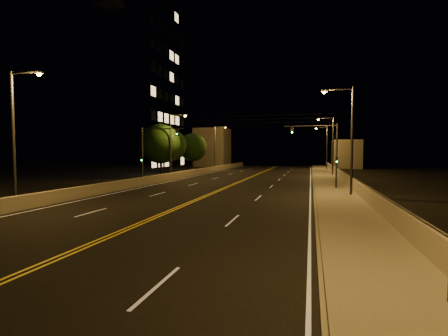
% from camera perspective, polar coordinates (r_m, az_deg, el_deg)
% --- Properties ---
extents(road, '(18.00, 120.00, 0.02)m').
position_cam_1_polar(road, '(28.21, -2.88, -4.81)').
color(road, black).
rests_on(road, ground).
extents(sidewalk, '(3.60, 120.00, 0.30)m').
position_cam_1_polar(sidewalk, '(26.94, 19.64, -5.04)').
color(sidewalk, slate).
rests_on(sidewalk, ground).
extents(curb, '(0.14, 120.00, 0.15)m').
position_cam_1_polar(curb, '(26.86, 15.64, -5.16)').
color(curb, slate).
rests_on(curb, ground).
extents(parapet_wall, '(0.30, 120.00, 1.00)m').
position_cam_1_polar(parapet_wall, '(27.04, 23.15, -3.68)').
color(parapet_wall, gray).
rests_on(parapet_wall, sidewalk).
extents(jersey_barrier, '(0.45, 120.00, 0.96)m').
position_cam_1_polar(jersey_barrier, '(32.34, -19.12, -3.14)').
color(jersey_barrier, gray).
rests_on(jersey_barrier, ground).
extents(distant_building_right, '(6.00, 10.00, 6.47)m').
position_cam_1_polar(distant_building_right, '(80.85, 20.65, 2.30)').
color(distant_building_right, slate).
rests_on(distant_building_right, ground).
extents(distant_building_left, '(8.00, 8.00, 9.74)m').
position_cam_1_polar(distant_building_left, '(83.83, -2.05, 3.61)').
color(distant_building_left, slate).
rests_on(distant_building_left, ground).
extents(parapet_rail, '(0.06, 120.00, 0.06)m').
position_cam_1_polar(parapet_rail, '(26.99, 23.18, -2.56)').
color(parapet_rail, black).
rests_on(parapet_rail, parapet_wall).
extents(lane_markings, '(17.32, 116.00, 0.00)m').
position_cam_1_polar(lane_markings, '(28.14, -2.93, -4.80)').
color(lane_markings, silver).
rests_on(lane_markings, road).
extents(streetlight_0, '(2.55, 0.28, 8.98)m').
position_cam_1_polar(streetlight_0, '(9.03, 34.39, 11.45)').
color(streetlight_0, '#2D2D33').
rests_on(streetlight_0, ground).
extents(streetlight_1, '(2.55, 0.28, 8.98)m').
position_cam_1_polar(streetlight_1, '(28.22, 21.04, 5.57)').
color(streetlight_1, '#2D2D33').
rests_on(streetlight_1, ground).
extents(streetlight_2, '(2.55, 0.28, 8.98)m').
position_cam_1_polar(streetlight_2, '(51.35, 18.33, 4.31)').
color(streetlight_2, '#2D2D33').
rests_on(streetlight_2, ground).
extents(streetlight_3, '(2.55, 0.28, 8.98)m').
position_cam_1_polar(streetlight_3, '(70.57, 17.43, 3.89)').
color(streetlight_3, '#2D2D33').
rests_on(streetlight_3, ground).
extents(streetlight_4, '(2.55, 0.28, 8.98)m').
position_cam_1_polar(streetlight_4, '(25.13, -32.67, 5.66)').
color(streetlight_4, '#2D2D33').
rests_on(streetlight_4, ground).
extents(streetlight_5, '(2.55, 0.28, 8.98)m').
position_cam_1_polar(streetlight_5, '(45.43, -9.07, 4.62)').
color(streetlight_5, '#2D2D33').
rests_on(streetlight_5, ground).
extents(streetlight_6, '(2.55, 0.28, 8.98)m').
position_cam_1_polar(streetlight_6, '(65.61, -1.38, 4.11)').
color(streetlight_6, '#2D2D33').
rests_on(streetlight_6, ground).
extents(traffic_signal_right, '(5.11, 0.31, 6.51)m').
position_cam_1_polar(traffic_signal_right, '(33.00, 17.55, 3.26)').
color(traffic_signal_right, '#2D2D33').
rests_on(traffic_signal_right, ground).
extents(traffic_signal_left, '(5.11, 0.31, 6.51)m').
position_cam_1_polar(traffic_signal_left, '(37.30, -12.88, 3.26)').
color(traffic_signal_left, '#2D2D33').
rests_on(traffic_signal_left, ground).
extents(overhead_wires, '(22.00, 0.03, 0.83)m').
position_cam_1_polar(overhead_wires, '(37.29, 1.63, 8.44)').
color(overhead_wires, black).
extents(building_tower, '(24.00, 15.00, 32.02)m').
position_cam_1_polar(building_tower, '(66.11, -19.39, 12.86)').
color(building_tower, slate).
rests_on(building_tower, ground).
extents(tree_0, '(5.78, 5.78, 7.83)m').
position_cam_1_polar(tree_0, '(48.16, -11.05, 4.19)').
color(tree_0, black).
rests_on(tree_0, ground).
extents(tree_1, '(5.79, 5.79, 7.84)m').
position_cam_1_polar(tree_1, '(59.46, -9.37, 3.95)').
color(tree_1, black).
rests_on(tree_1, ground).
extents(tree_2, '(5.46, 5.46, 7.40)m').
position_cam_1_polar(tree_2, '(63.70, -5.51, 3.65)').
color(tree_2, black).
rests_on(tree_2, ground).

